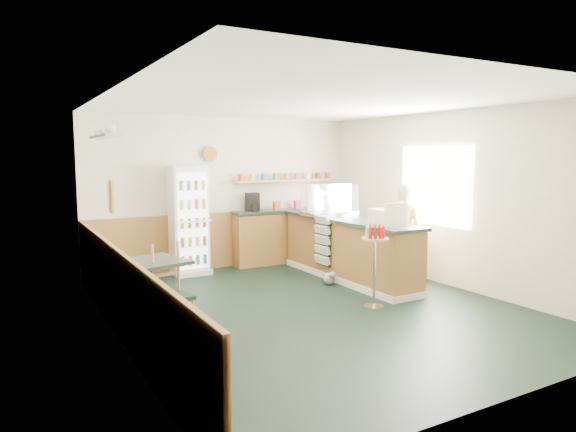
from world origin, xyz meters
TOP-DOWN VIEW (x-y plane):
  - ground at (0.00, 0.00)m, footprint 6.00×6.00m
  - room_envelope at (-0.23, 0.73)m, footprint 5.04×6.02m
  - service_counter at (1.35, 1.07)m, footprint 0.68×3.01m
  - back_counter at (1.19, 2.80)m, footprint 2.24×0.42m
  - drinks_fridge at (-0.77, 2.74)m, footprint 0.61×0.53m
  - display_case at (1.35, 1.63)m, footprint 0.91×0.48m
  - cash_register at (1.35, 0.13)m, footprint 0.44×0.46m
  - shopkeeper at (2.05, 0.50)m, footprint 0.54×0.63m
  - condiment_stand at (0.72, -0.38)m, footprint 0.35×0.35m
  - newspaper_rack at (0.99, 1.30)m, footprint 0.09×0.41m
  - cafe_table at (-2.05, 0.30)m, footprint 0.88×0.88m
  - cafe_chair at (-1.89, 0.09)m, footprint 0.44×0.44m
  - dog_doorstop at (0.89, 0.92)m, footprint 0.19×0.25m

SIDE VIEW (x-z plane):
  - ground at x=0.00m, z-range 0.00..0.00m
  - dog_doorstop at x=0.89m, z-range -0.01..0.22m
  - service_counter at x=1.35m, z-range -0.04..0.97m
  - cafe_chair at x=-1.89m, z-range 0.02..1.04m
  - back_counter at x=1.19m, z-range -0.30..1.39m
  - cafe_table at x=-2.05m, z-range 0.16..0.96m
  - newspaper_rack at x=0.99m, z-range 0.23..1.05m
  - condiment_stand at x=0.72m, z-range 0.21..1.30m
  - shopkeeper at x=2.05m, z-range 0.00..1.59m
  - drinks_fridge at x=-0.77m, z-range 0.00..1.85m
  - cash_register at x=1.35m, z-range 1.01..1.24m
  - display_case at x=1.35m, z-range 1.01..1.52m
  - room_envelope at x=-0.23m, z-range 0.16..2.88m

